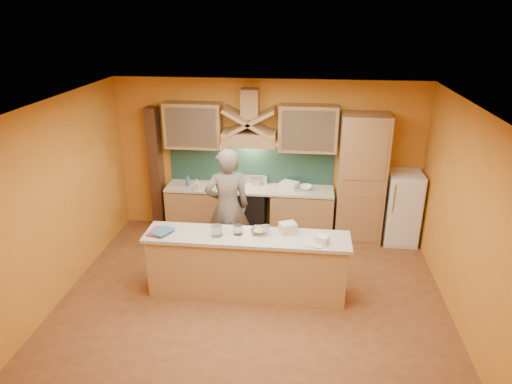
# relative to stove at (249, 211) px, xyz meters

# --- Properties ---
(floor) EXTENTS (5.50, 5.00, 0.01)m
(floor) POSITION_rel_stove_xyz_m (0.30, -2.20, -0.45)
(floor) COLOR brown
(floor) RESTS_ON ground
(ceiling) EXTENTS (5.50, 5.00, 0.01)m
(ceiling) POSITION_rel_stove_xyz_m (0.30, -2.20, 2.35)
(ceiling) COLOR white
(ceiling) RESTS_ON wall_back
(wall_back) EXTENTS (5.50, 0.02, 2.80)m
(wall_back) POSITION_rel_stove_xyz_m (0.30, 0.30, 0.95)
(wall_back) COLOR orange
(wall_back) RESTS_ON floor
(wall_front) EXTENTS (5.50, 0.02, 2.80)m
(wall_front) POSITION_rel_stove_xyz_m (0.30, -4.70, 0.95)
(wall_front) COLOR orange
(wall_front) RESTS_ON floor
(wall_left) EXTENTS (0.02, 5.00, 2.80)m
(wall_left) POSITION_rel_stove_xyz_m (-2.45, -2.20, 0.95)
(wall_left) COLOR orange
(wall_left) RESTS_ON floor
(wall_right) EXTENTS (0.02, 5.00, 2.80)m
(wall_right) POSITION_rel_stove_xyz_m (3.05, -2.20, 0.95)
(wall_right) COLOR orange
(wall_right) RESTS_ON floor
(base_cabinet_left) EXTENTS (1.10, 0.60, 0.86)m
(base_cabinet_left) POSITION_rel_stove_xyz_m (-0.95, 0.00, -0.02)
(base_cabinet_left) COLOR #A87D4D
(base_cabinet_left) RESTS_ON floor
(base_cabinet_right) EXTENTS (1.10, 0.60, 0.86)m
(base_cabinet_right) POSITION_rel_stove_xyz_m (0.95, 0.00, -0.02)
(base_cabinet_right) COLOR #A87D4D
(base_cabinet_right) RESTS_ON floor
(counter_top) EXTENTS (3.00, 0.62, 0.04)m
(counter_top) POSITION_rel_stove_xyz_m (-0.00, 0.00, 0.45)
(counter_top) COLOR beige
(counter_top) RESTS_ON base_cabinet_left
(stove) EXTENTS (0.60, 0.58, 0.90)m
(stove) POSITION_rel_stove_xyz_m (0.00, 0.00, 0.00)
(stove) COLOR black
(stove) RESTS_ON floor
(backsplash) EXTENTS (3.00, 0.03, 0.70)m
(backsplash) POSITION_rel_stove_xyz_m (-0.00, 0.28, 0.80)
(backsplash) COLOR #19372E
(backsplash) RESTS_ON wall_back
(range_hood) EXTENTS (0.92, 0.50, 0.24)m
(range_hood) POSITION_rel_stove_xyz_m (0.00, 0.05, 1.37)
(range_hood) COLOR #A87D4D
(range_hood) RESTS_ON wall_back
(hood_chimney) EXTENTS (0.30, 0.30, 0.50)m
(hood_chimney) POSITION_rel_stove_xyz_m (0.00, 0.15, 1.95)
(hood_chimney) COLOR #A87D4D
(hood_chimney) RESTS_ON wall_back
(upper_cabinet_left) EXTENTS (1.00, 0.35, 0.80)m
(upper_cabinet_left) POSITION_rel_stove_xyz_m (-1.00, 0.12, 1.55)
(upper_cabinet_left) COLOR #A87D4D
(upper_cabinet_left) RESTS_ON wall_back
(upper_cabinet_right) EXTENTS (1.00, 0.35, 0.80)m
(upper_cabinet_right) POSITION_rel_stove_xyz_m (1.00, 0.12, 1.55)
(upper_cabinet_right) COLOR #A87D4D
(upper_cabinet_right) RESTS_ON wall_back
(pantry_column) EXTENTS (0.80, 0.60, 2.30)m
(pantry_column) POSITION_rel_stove_xyz_m (1.95, 0.00, 0.70)
(pantry_column) COLOR #A87D4D
(pantry_column) RESTS_ON floor
(fridge) EXTENTS (0.58, 0.60, 1.30)m
(fridge) POSITION_rel_stove_xyz_m (2.70, 0.00, 0.20)
(fridge) COLOR white
(fridge) RESTS_ON floor
(trim_column_left) EXTENTS (0.20, 0.30, 2.30)m
(trim_column_left) POSITION_rel_stove_xyz_m (-1.75, 0.15, 0.70)
(trim_column_left) COLOR #472816
(trim_column_left) RESTS_ON floor
(island_body) EXTENTS (2.80, 0.55, 0.88)m
(island_body) POSITION_rel_stove_xyz_m (0.20, -1.90, -0.01)
(island_body) COLOR tan
(island_body) RESTS_ON floor
(island_top) EXTENTS (2.90, 0.62, 0.05)m
(island_top) POSITION_rel_stove_xyz_m (0.20, -1.90, 0.47)
(island_top) COLOR beige
(island_top) RESTS_ON island_body
(person) EXTENTS (0.83, 0.68, 1.95)m
(person) POSITION_rel_stove_xyz_m (-0.22, -1.03, 0.53)
(person) COLOR #70665B
(person) RESTS_ON floor
(pot_large) EXTENTS (0.34, 0.34, 0.15)m
(pot_large) POSITION_rel_stove_xyz_m (-0.18, -0.11, 0.52)
(pot_large) COLOR silver
(pot_large) RESTS_ON stove
(pot_small) EXTENTS (0.23, 0.23, 0.15)m
(pot_small) POSITION_rel_stove_xyz_m (0.12, 0.16, 0.53)
(pot_small) COLOR silver
(pot_small) RESTS_ON stove
(soap_bottle_a) EXTENTS (0.10, 0.11, 0.21)m
(soap_bottle_a) POSITION_rel_stove_xyz_m (-0.90, -0.24, 0.58)
(soap_bottle_a) COLOR silver
(soap_bottle_a) RESTS_ON counter_top
(soap_bottle_b) EXTENTS (0.11, 0.11, 0.22)m
(soap_bottle_b) POSITION_rel_stove_xyz_m (-1.12, -0.03, 0.58)
(soap_bottle_b) COLOR #32648B
(soap_bottle_b) RESTS_ON counter_top
(bowl_back) EXTENTS (0.26, 0.26, 0.07)m
(bowl_back) POSITION_rel_stove_xyz_m (1.01, 0.02, 0.51)
(bowl_back) COLOR white
(bowl_back) RESTS_ON counter_top
(dish_rack) EXTENTS (0.37, 0.34, 0.11)m
(dish_rack) POSITION_rel_stove_xyz_m (0.71, 0.06, 0.52)
(dish_rack) COLOR white
(dish_rack) RESTS_ON counter_top
(book_lower) EXTENTS (0.28, 0.34, 0.03)m
(book_lower) POSITION_rel_stove_xyz_m (-1.18, -1.93, 0.51)
(book_lower) COLOR #B64145
(book_lower) RESTS_ON island_top
(book_upper) EXTENTS (0.33, 0.37, 0.02)m
(book_upper) POSITION_rel_stove_xyz_m (-1.08, -1.92, 0.53)
(book_upper) COLOR #39677E
(book_upper) RESTS_ON island_top
(jar_large) EXTENTS (0.17, 0.17, 0.15)m
(jar_large) POSITION_rel_stove_xyz_m (-0.22, -1.95, 0.57)
(jar_large) COLOR silver
(jar_large) RESTS_ON island_top
(jar_small) EXTENTS (0.14, 0.14, 0.14)m
(jar_small) POSITION_rel_stove_xyz_m (0.07, -1.87, 0.57)
(jar_small) COLOR silver
(jar_small) RESTS_ON island_top
(kitchen_scale) EXTENTS (0.15, 0.15, 0.11)m
(kitchen_scale) POSITION_rel_stove_xyz_m (0.46, -1.82, 0.55)
(kitchen_scale) COLOR white
(kitchen_scale) RESTS_ON island_top
(mixing_bowl) EXTENTS (0.27, 0.27, 0.06)m
(mixing_bowl) POSITION_rel_stove_xyz_m (0.38, -1.80, 0.53)
(mixing_bowl) COLOR silver
(mixing_bowl) RESTS_ON island_top
(cloth) EXTENTS (0.29, 0.24, 0.02)m
(cloth) POSITION_rel_stove_xyz_m (1.13, -2.07, 0.50)
(cloth) COLOR beige
(cloth) RESTS_ON island_top
(grocery_bag_a) EXTENTS (0.28, 0.25, 0.15)m
(grocery_bag_a) POSITION_rel_stove_xyz_m (0.77, -1.74, 0.57)
(grocery_bag_a) COLOR beige
(grocery_bag_a) RESTS_ON island_top
(grocery_bag_b) EXTENTS (0.22, 0.20, 0.11)m
(grocery_bag_b) POSITION_rel_stove_xyz_m (1.24, -2.01, 0.55)
(grocery_bag_b) COLOR beige
(grocery_bag_b) RESTS_ON island_top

